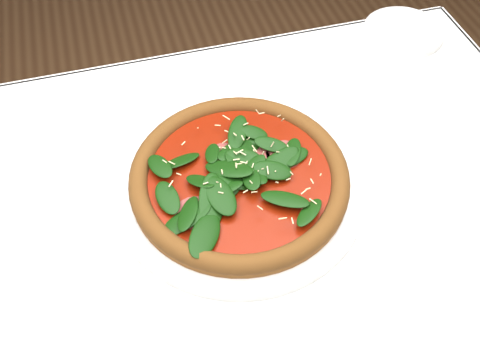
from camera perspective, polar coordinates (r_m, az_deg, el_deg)
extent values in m
cube|color=white|center=(0.81, -2.98, -5.42)|extent=(1.20, 0.80, 0.04)
cylinder|color=#4B341E|center=(1.45, 15.45, 2.49)|extent=(0.06, 0.06, 0.71)
cube|color=white|center=(1.14, -7.72, 8.57)|extent=(1.20, 0.01, 0.22)
cylinder|color=silver|center=(0.83, -0.07, -0.48)|extent=(0.39, 0.39, 0.01)
torus|color=silver|center=(0.82, -0.07, -0.29)|extent=(0.39, 0.39, 0.01)
cylinder|color=#9C6325|center=(0.82, -0.07, 0.04)|extent=(0.39, 0.39, 0.01)
torus|color=#A46125|center=(0.81, -0.07, 0.43)|extent=(0.39, 0.39, 0.03)
cylinder|color=#951505|center=(0.81, -0.07, 0.43)|extent=(0.32, 0.32, 0.00)
cylinder|color=brown|center=(0.81, -0.07, 0.63)|extent=(0.28, 0.28, 0.00)
ellipsoid|color=#14390A|center=(0.80, -0.08, 1.13)|extent=(0.31, 0.31, 0.03)
cylinder|color=beige|center=(0.79, -0.08, 1.44)|extent=(0.28, 0.28, 0.00)
cylinder|color=silver|center=(1.16, 17.03, 14.89)|extent=(0.16, 0.16, 0.01)
torus|color=silver|center=(1.15, 17.07, 15.03)|extent=(0.16, 0.16, 0.01)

